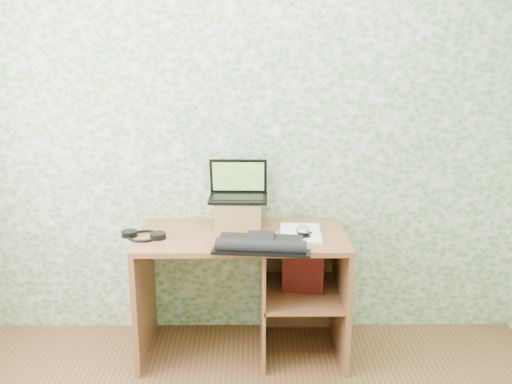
{
  "coord_description": "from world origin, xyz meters",
  "views": [
    {
      "loc": [
        0.05,
        -1.66,
        1.85
      ],
      "look_at": [
        0.08,
        1.39,
        1.01
      ],
      "focal_mm": 40.0,
      "sensor_mm": 36.0,
      "label": 1
    }
  ],
  "objects_px": {
    "desk": "(256,275)",
    "keyboard": "(261,244)",
    "notepad": "(301,233)",
    "laptop": "(238,189)",
    "riser": "(238,213)"
  },
  "relations": [
    {
      "from": "desk",
      "to": "keyboard",
      "type": "xyz_separation_m",
      "value": [
        0.02,
        -0.26,
        0.29
      ]
    },
    {
      "from": "desk",
      "to": "keyboard",
      "type": "bearing_deg",
      "value": -84.66
    },
    {
      "from": "keyboard",
      "to": "riser",
      "type": "bearing_deg",
      "value": 115.19
    },
    {
      "from": "riser",
      "to": "notepad",
      "type": "distance_m",
      "value": 0.4
    },
    {
      "from": "desk",
      "to": "laptop",
      "type": "relative_size",
      "value": 3.42
    },
    {
      "from": "riser",
      "to": "keyboard",
      "type": "xyz_separation_m",
      "value": [
        0.13,
        -0.37,
        -0.06
      ]
    },
    {
      "from": "notepad",
      "to": "laptop",
      "type": "bearing_deg",
      "value": 154.19
    },
    {
      "from": "desk",
      "to": "laptop",
      "type": "height_order",
      "value": "laptop"
    },
    {
      "from": "laptop",
      "to": "notepad",
      "type": "xyz_separation_m",
      "value": [
        0.36,
        -0.19,
        -0.21
      ]
    },
    {
      "from": "laptop",
      "to": "keyboard",
      "type": "bearing_deg",
      "value": -70.92
    },
    {
      "from": "keyboard",
      "to": "notepad",
      "type": "height_order",
      "value": "keyboard"
    },
    {
      "from": "desk",
      "to": "riser",
      "type": "distance_m",
      "value": 0.38
    },
    {
      "from": "desk",
      "to": "notepad",
      "type": "distance_m",
      "value": 0.38
    },
    {
      "from": "desk",
      "to": "notepad",
      "type": "relative_size",
      "value": 3.66
    },
    {
      "from": "desk",
      "to": "laptop",
      "type": "bearing_deg",
      "value": 124.35
    }
  ]
}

